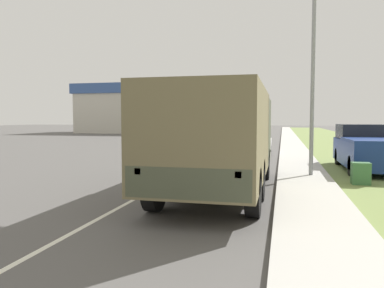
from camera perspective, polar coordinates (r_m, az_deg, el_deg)
The scene contains 14 objects.
ground_plane at distance 37.47m, azimuth 7.88°, elevation 0.55°, with size 180.00×180.00×0.00m, color #565451.
lane_centre_stripe at distance 37.47m, azimuth 7.88°, elevation 0.56°, with size 0.12×120.00×0.00m.
sidewalk_right at distance 37.29m, azimuth 14.78°, elevation 0.54°, with size 1.80×120.00×0.12m.
grass_strip_right at distance 37.64m, azimuth 21.49°, elevation 0.36°, with size 7.00×120.00×0.02m.
military_truck at distance 10.61m, azimuth 4.38°, elevation 1.39°, with size 2.54×7.88×2.87m.
car_nearest_ahead at distance 23.24m, azimuth 9.77°, elevation 0.31°, with size 1.70×4.14×1.58m.
car_second_ahead at distance 32.17m, azimuth 3.40°, elevation 1.20°, with size 1.81×4.20×1.42m.
car_third_ahead at distance 41.84m, azimuth 5.63°, elevation 1.92°, with size 1.90×4.73×1.65m.
car_fourth_ahead at distance 53.39m, azimuth 7.86°, elevation 2.35°, with size 1.84×4.66×1.75m.
car_farthest_ahead at distance 64.20m, azimuth 8.87°, elevation 2.49°, with size 1.88×4.90×1.49m.
pickup_truck at distance 16.97m, azimuth 25.14°, elevation -0.59°, with size 2.02×5.42×1.85m.
lamp_post at distance 14.11m, azimuth 17.22°, elevation 14.20°, with size 1.69×0.24×7.76m.
utility_box at distance 13.14m, azimuth 24.31°, elevation -4.10°, with size 0.55×0.45×0.70m.
building_distant at distance 58.96m, azimuth -6.68°, elevation 5.36°, with size 20.66×11.00×7.36m.
Camera 1 is at (3.75, 2.77, 2.10)m, focal length 35.00 mm.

